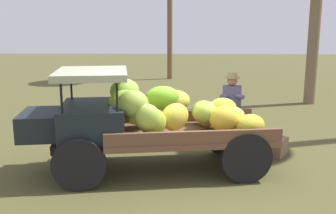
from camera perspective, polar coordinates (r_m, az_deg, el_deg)
The scene contains 4 objects.
ground_plane at distance 7.57m, azimuth 2.06°, elevation -8.75°, with size 60.00×60.00×0.00m, color brown.
truck at distance 7.18m, azimuth -3.31°, elevation -1.90°, with size 4.61×2.30×1.88m.
farmer at distance 8.72m, azimuth 9.18°, elevation 0.27°, with size 0.52×0.47×1.65m.
wooden_crate at distance 8.49m, azimuth 15.30°, elevation -5.58°, with size 0.55×0.39×0.36m, color #7F6049.
Camera 1 is at (0.02, 7.09, 2.66)m, focal length 42.04 mm.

